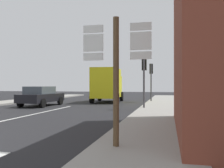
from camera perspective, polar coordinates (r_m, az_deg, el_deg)
ground_plane at (r=16.65m, az=-12.37°, el=-5.67°), size 80.00×80.00×0.00m
sidewalk_right at (r=13.09m, az=10.53°, el=-6.86°), size 2.58×44.00×0.14m
lane_centre_stripe at (r=13.17m, az=-19.89°, el=-7.09°), size 0.16×12.00×0.01m
sedan_far at (r=19.30m, az=-16.06°, el=-2.65°), size 2.05×4.24×1.47m
delivery_truck at (r=22.52m, az=-1.08°, el=-0.04°), size 2.80×5.15×3.05m
route_sign_post at (r=5.87m, az=0.97°, el=2.92°), size 1.66×0.14×3.20m
traffic_light_far_right at (r=22.62m, az=9.04°, el=2.35°), size 0.30×0.49×3.50m
traffic_light_near_right at (r=16.05m, az=7.43°, el=3.20°), size 0.30×0.49×3.43m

